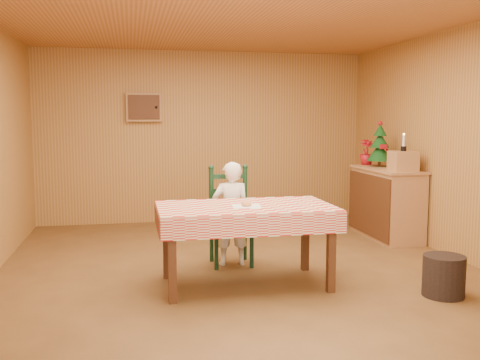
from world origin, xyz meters
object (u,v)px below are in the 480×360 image
Objects in this scene: dining_table at (245,214)px; ladder_chair at (230,218)px; storage_bin at (444,276)px; christmas_tree at (380,146)px; crate at (403,161)px; shelf_unit at (386,203)px; seated_child at (231,214)px.

ladder_chair is (-0.00, 0.79, -0.18)m from dining_table.
dining_table reaches higher than storage_bin.
dining_table is 3.01m from christmas_tree.
crate is 0.67m from christmas_tree.
storage_bin is (-0.61, -1.92, -0.87)m from crate.
ladder_chair is 2.43m from shelf_unit.
ladder_chair is 0.96× the size of seated_child.
dining_table is 2.82m from shelf_unit.
seated_child is 3.05× the size of storage_bin.
storage_bin is (-0.60, -2.32, -0.28)m from shelf_unit.
storage_bin is (-0.61, -2.57, -1.03)m from christmas_tree.
christmas_tree reaches higher than seated_child.
ladder_chair is 0.08m from seated_child.
ladder_chair is 0.87× the size of shelf_unit.
ladder_chair is 1.74× the size of christmas_tree.
crate reaches higher than ladder_chair.
christmas_tree is (2.28, 1.11, 0.71)m from ladder_chair.
seated_child is at bearing -167.21° from crate.
crate is 2.20m from storage_bin.
seated_child is 2.21m from storage_bin.
ladder_chair is 3.60× the size of crate.
christmas_tree is at bearing 39.74° from dining_table.
dining_table is 4.49× the size of storage_bin.
ladder_chair is 2.24m from storage_bin.
seated_child is at bearing -90.00° from ladder_chair.
storage_bin is (1.67, -1.46, -0.32)m from ladder_chair.
seated_child is 3.75× the size of crate.
ladder_chair is at bearing -90.00° from seated_child.
christmas_tree is (2.28, 1.90, 0.52)m from dining_table.
dining_table is 0.74m from seated_child.
shelf_unit is 4.13× the size of crate.
christmas_tree reaches higher than crate.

